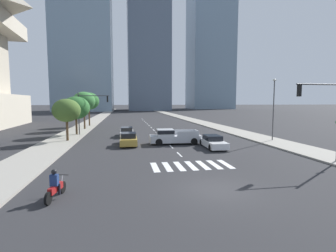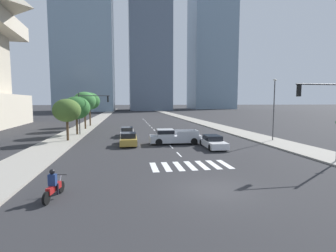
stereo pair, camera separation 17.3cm
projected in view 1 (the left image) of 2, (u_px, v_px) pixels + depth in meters
name	position (u px, v px, depth m)	size (l,w,h in m)	color
ground_plane	(216.00, 189.00, 13.47)	(800.00, 800.00, 0.00)	#28282B
sidewalk_east	(221.00, 128.00, 44.98)	(4.00, 260.00, 0.15)	gray
sidewalk_west	(78.00, 130.00, 40.78)	(4.00, 260.00, 0.15)	gray
crosswalk_near	(191.00, 166.00, 18.51)	(5.85, 2.74, 0.01)	silver
lane_divider_center	(151.00, 128.00, 45.97)	(0.14, 50.00, 0.01)	silver
motorcycle_lead	(55.00, 187.00, 12.13)	(0.73, 2.12, 1.49)	black
pickup_truck	(173.00, 137.00, 27.99)	(5.77, 2.20, 1.67)	#B7BABF
sedan_gold_0	(129.00, 139.00, 27.27)	(1.87, 4.33, 1.38)	#B28E38
sedan_white_1	(213.00, 142.00, 25.77)	(1.91, 4.80, 1.26)	silver
sedan_white_2	(127.00, 132.00, 34.30)	(1.82, 4.70, 1.27)	silver
traffic_signal_near	(325.00, 106.00, 18.81)	(4.09, 0.28, 6.24)	#333335
traffic_signal_far	(90.00, 106.00, 35.07)	(4.51, 0.28, 5.82)	#333335
street_lamp_east	(274.00, 105.00, 29.56)	(0.50, 0.24, 7.23)	#3F3F42
street_tree_nearest	(66.00, 111.00, 29.28)	(3.20, 3.20, 4.93)	#4C3823
street_tree_second	(76.00, 108.00, 34.97)	(3.76, 3.76, 5.33)	#4C3823
street_tree_third	(84.00, 101.00, 42.04)	(3.74, 3.74, 6.26)	#4C3823
street_tree_fourth	(89.00, 101.00, 47.88)	(3.86, 3.86, 6.36)	#4C3823
office_tower_left_skyline	(83.00, 17.00, 125.60)	(28.17, 24.09, 95.91)	#7A93A8
office_tower_right_skyline	(210.00, 45.00, 171.49)	(28.20, 25.24, 98.87)	#7A93A8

